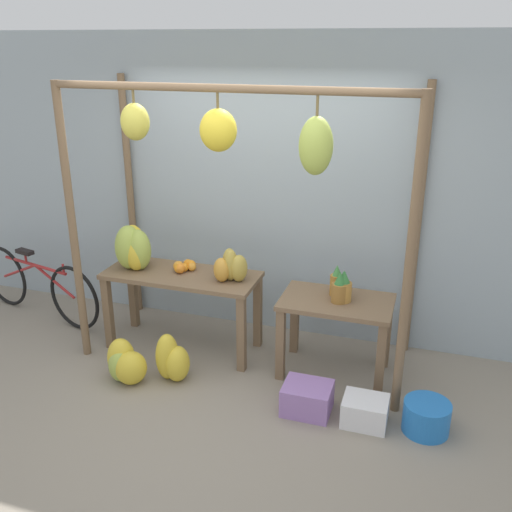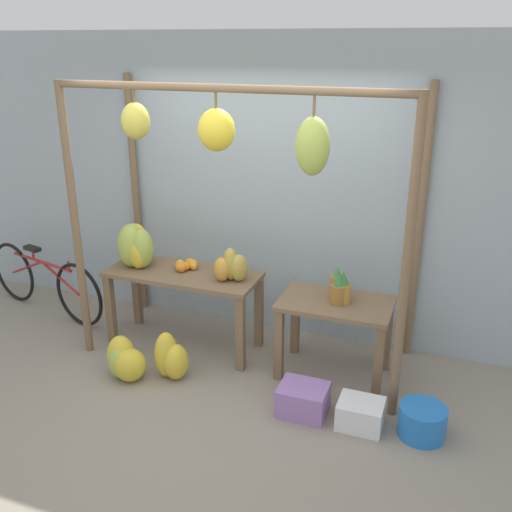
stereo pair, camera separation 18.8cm
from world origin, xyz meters
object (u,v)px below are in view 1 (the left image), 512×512
object	(u,v)px
parked_bicycle	(38,285)
papaya_pile	(230,267)
banana_pile_on_table	(134,249)
banana_pile_ground_right	(172,360)
orange_pile	(184,267)
blue_bucket	(426,417)
banana_pile_ground_left	(125,364)
fruit_crate_purple	(365,411)
pineapple_cluster	(341,287)
fruit_crate_white	(307,398)

from	to	relation	value
parked_bicycle	papaya_pile	size ratio (longest dim) A/B	4.89
parked_bicycle	banana_pile_on_table	bearing A→B (deg)	-5.68
banana_pile_ground_right	papaya_pile	size ratio (longest dim) A/B	1.22
orange_pile	papaya_pile	size ratio (longest dim) A/B	0.64
orange_pile	papaya_pile	distance (m)	0.49
blue_bucket	parked_bicycle	distance (m)	3.98
banana_pile_ground_left	banana_pile_on_table	bearing A→B (deg)	108.38
banana_pile_ground_left	papaya_pile	xyz separation A→B (m)	(0.71, 0.68, 0.71)
orange_pile	fruit_crate_purple	distance (m)	2.03
blue_bucket	papaya_pile	bearing A→B (deg)	161.35
pineapple_cluster	papaya_pile	bearing A→B (deg)	-179.52
papaya_pile	fruit_crate_purple	size ratio (longest dim) A/B	1.04
pineapple_cluster	banana_pile_ground_left	distance (m)	1.93
pineapple_cluster	papaya_pile	size ratio (longest dim) A/B	0.79
orange_pile	blue_bucket	bearing A→B (deg)	-16.46
banana_pile_on_table	parked_bicycle	world-z (taller)	banana_pile_on_table
banana_pile_ground_left	parked_bicycle	world-z (taller)	parked_bicycle
orange_pile	fruit_crate_purple	size ratio (longest dim) A/B	0.67
banana_pile_ground_left	parked_bicycle	bearing A→B (deg)	151.21
fruit_crate_white	pineapple_cluster	bearing A→B (deg)	79.59
parked_bicycle	fruit_crate_purple	distance (m)	3.56
orange_pile	pineapple_cluster	xyz separation A→B (m)	(1.45, -0.06, 0.02)
banana_pile_on_table	papaya_pile	world-z (taller)	banana_pile_on_table
banana_pile_ground_right	banana_pile_ground_left	bearing A→B (deg)	-159.86
banana_pile_ground_left	banana_pile_ground_right	xyz separation A→B (m)	(0.38, 0.14, 0.03)
banana_pile_on_table	fruit_crate_purple	world-z (taller)	banana_pile_on_table
fruit_crate_white	parked_bicycle	world-z (taller)	parked_bicycle
banana_pile_ground_right	papaya_pile	xyz separation A→B (m)	(0.34, 0.54, 0.69)
banana_pile_ground_left	blue_bucket	bearing A→B (deg)	2.07
blue_bucket	parked_bicycle	bearing A→B (deg)	169.66
banana_pile_on_table	banana_pile_ground_right	xyz separation A→B (m)	(0.60, -0.54, -0.74)
orange_pile	blue_bucket	size ratio (longest dim) A/B	0.65
pineapple_cluster	parked_bicycle	distance (m)	3.18
pineapple_cluster	banana_pile_ground_right	bearing A→B (deg)	-157.24
parked_bicycle	papaya_pile	distance (m)	2.24
pineapple_cluster	fruit_crate_white	size ratio (longest dim) A/B	0.74
banana_pile_on_table	papaya_pile	distance (m)	0.94
blue_bucket	parked_bicycle	xyz separation A→B (m)	(-3.91, 0.71, 0.23)
banana_pile_on_table	pineapple_cluster	distance (m)	1.91
blue_bucket	fruit_crate_purple	size ratio (longest dim) A/B	1.03
parked_bicycle	banana_pile_ground_right	bearing A→B (deg)	-19.91
banana_pile_ground_left	fruit_crate_white	xyz separation A→B (m)	(1.56, 0.05, -0.05)
parked_bicycle	fruit_crate_purple	size ratio (longest dim) A/B	5.07
banana_pile_ground_left	fruit_crate_white	distance (m)	1.57
pineapple_cluster	banana_pile_ground_right	world-z (taller)	pineapple_cluster
pineapple_cluster	blue_bucket	distance (m)	1.19
banana_pile_ground_left	fruit_crate_purple	distance (m)	2.01
banana_pile_on_table	orange_pile	world-z (taller)	banana_pile_on_table
pineapple_cluster	fruit_crate_purple	size ratio (longest dim) A/B	0.82
banana_pile_ground_right	fruit_crate_purple	distance (m)	1.64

